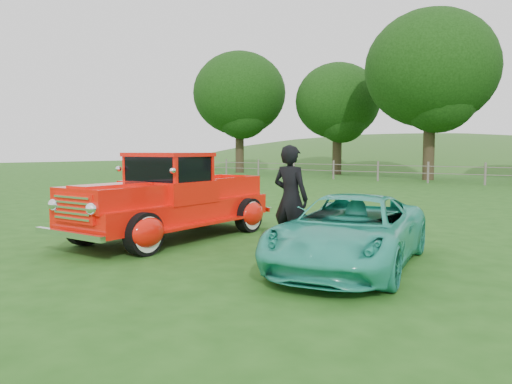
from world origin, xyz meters
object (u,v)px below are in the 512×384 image
Objects in this scene: tree_mid_west at (338,101)px; tree_far_west at (240,94)px; tree_near_west at (431,69)px; red_pickup at (171,200)px; man at (291,198)px; teal_sedan at (350,231)px.

tree_far_west is at bearing -165.96° from tree_mid_west.
red_pickup is (2.75, -24.07, -6.00)m from tree_near_west.
tree_mid_west reaches higher than man.
tree_mid_west is 30.17m from man.
teal_sedan is (14.86, -27.12, -4.99)m from tree_mid_west.
man is at bearing 6.85° from red_pickup.
teal_sedan is 2.10× the size of man.
tree_near_west is at bearing -76.71° from man.
tree_near_west is 24.96m from red_pickup.
tree_mid_west is 4.40× the size of man.
tree_mid_west is 31.33m from teal_sedan.
teal_sedan is at bearing -74.12° from tree_near_west.
tree_near_west is (8.00, -3.00, 1.25)m from tree_mid_west.
man is at bearing -63.27° from tree_mid_west.
red_pickup is 2.63× the size of man.
man is at bearing -77.09° from tree_near_west.
man is (2.66, 0.44, 0.17)m from red_pickup.
tree_far_west is 16.03m from tree_near_west.
tree_near_west is at bearing -3.58° from tree_far_west.
man reaches higher than red_pickup.
tree_mid_west is at bearing 106.43° from teal_sedan.
tree_far_west is 1.17× the size of tree_mid_west.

